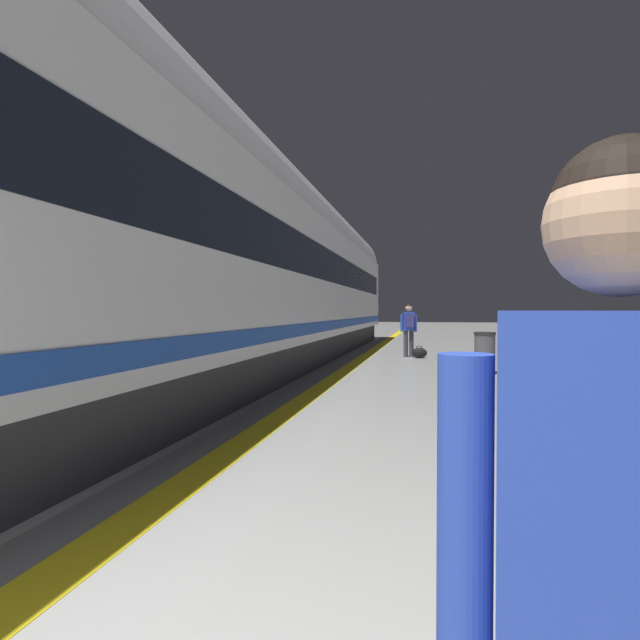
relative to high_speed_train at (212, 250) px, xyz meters
The scene contains 7 objects.
safety_line_strip 3.58m from the high_speed_train, 37.49° to the left, with size 0.36×80.00×0.01m, color yellow.
tactile_edge_band 3.42m from the high_speed_train, 41.81° to the left, with size 0.54×80.00×0.01m, color slate.
high_speed_train is the anchor object (origin of this frame).
traveller_foreground 9.11m from the high_speed_train, 62.08° to the right, with size 0.51×0.24×1.63m.
passenger_near 7.47m from the high_speed_train, 63.05° to the left, with size 0.48×0.35×1.57m.
duffel_bag_near 7.57m from the high_speed_train, 59.74° to the left, with size 0.44×0.26×0.36m.
waste_bin 6.18m from the high_speed_train, 29.08° to the left, with size 0.46×0.46×0.91m.
Camera 1 is at (1.07, -0.28, 1.39)m, focal length 28.51 mm.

